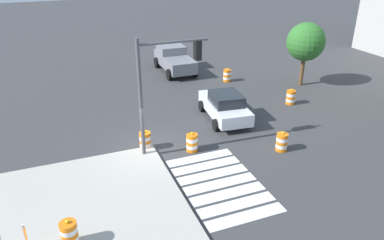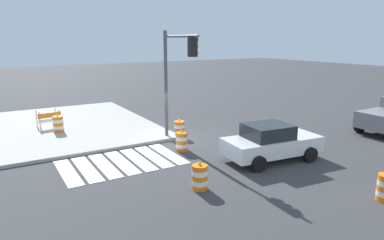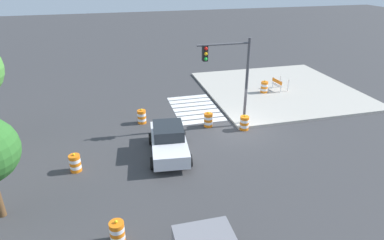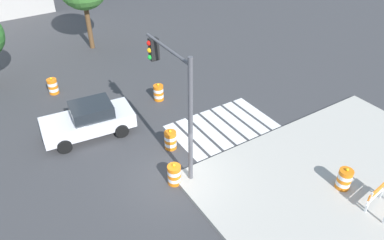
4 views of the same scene
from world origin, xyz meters
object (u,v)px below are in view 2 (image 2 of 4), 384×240
Objects in this scene: traffic_barrel_far_curb at (179,129)px; construction_barricade at (49,118)px; traffic_barrel_on_sidewalk at (58,124)px; traffic_barrel_near_corner at (200,177)px; traffic_barrel_median_near at (182,142)px; traffic_light_pole at (176,67)px; sports_car at (271,142)px.

construction_barricade reaches higher than traffic_barrel_far_curb.
traffic_barrel_near_corner is at bearing 106.23° from traffic_barrel_on_sidewalk.
traffic_barrel_on_sidewalk reaches higher than traffic_barrel_far_curb.
traffic_barrel_near_corner is at bearing 105.59° from construction_barricade.
traffic_light_pole is (-0.37, -1.18, 3.46)m from traffic_barrel_median_near.
construction_barricade is 0.24× the size of traffic_light_pole.
traffic_barrel_near_corner is 1.00× the size of traffic_barrel_far_curb.
traffic_light_pole reaches higher than construction_barricade.
traffic_barrel_on_sidewalk is at bearing -35.91° from traffic_barrel_far_curb.
traffic_barrel_median_near is at bearing 126.65° from traffic_barrel_on_sidewalk.
traffic_barrel_far_curb is at bearing -125.31° from traffic_light_pole.
traffic_barrel_far_curb is 3.63m from traffic_light_pole.
construction_barricade is (7.53, -10.56, -0.09)m from sports_car.
traffic_light_pole reaches higher than traffic_barrel_far_curb.
traffic_barrel_on_sidewalk is (4.52, -6.08, 0.15)m from traffic_barrel_median_near.
traffic_light_pole is (2.38, -4.28, 3.10)m from sports_car.
traffic_barrel_median_near is 0.19× the size of traffic_light_pole.
traffic_barrel_far_curb is at bearing -112.60° from traffic_barrel_near_corner.
sports_car is 12.97m from construction_barricade.
traffic_barrel_far_curb is 6.83m from traffic_barrel_on_sidewalk.
traffic_barrel_near_corner and traffic_barrel_median_near have the same top height.
traffic_barrel_median_near is 1.00× the size of traffic_barrel_far_curb.
sports_car reaches higher than traffic_barrel_near_corner.
sports_car is 4.38× the size of traffic_barrel_on_sidewalk.
traffic_barrel_near_corner is 6.59m from traffic_light_pole.
sports_car is 4.16m from traffic_barrel_median_near.
traffic_barrel_near_corner is at bearing 69.10° from traffic_barrel_median_near.
traffic_barrel_median_near is 8.87m from construction_barricade.
construction_barricade is at bearing -42.94° from traffic_barrel_far_curb.
sports_car is 4.44m from traffic_barrel_near_corner.
traffic_barrel_near_corner is 0.77× the size of construction_barricade.
traffic_barrel_far_curb is at bearing -71.37° from sports_car.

